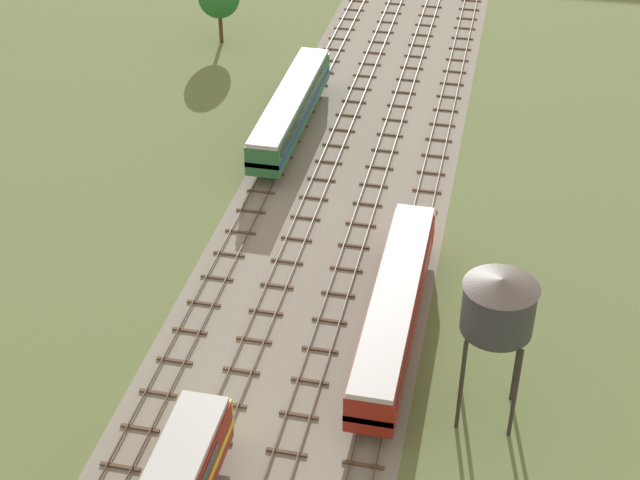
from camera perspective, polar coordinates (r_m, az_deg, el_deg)
The scene contains 9 objects.
ground_plane at distance 78.13m, azimuth 1.76°, elevation 3.70°, with size 480.00×480.00×0.00m, color #5B6B3D.
ballast_bed at distance 78.13m, azimuth 1.76°, elevation 3.70°, with size 17.27×176.00×0.01m, color gray.
track_far_left at distance 80.17m, azimuth -2.79°, elevation 4.65°, with size 2.40×126.00×0.29m.
track_left at distance 79.27m, azimuth 0.32°, elevation 4.32°, with size 2.40×126.00×0.29m.
track_centre_left at distance 78.60m, azimuth 3.48°, elevation 3.97°, with size 2.40×126.00×0.29m.
track_centre at distance 78.19m, azimuth 6.69°, elevation 3.60°, with size 2.40×126.00×0.29m.
diesel_railcar_centre_near at distance 60.16m, azimuth 4.59°, elevation -4.11°, with size 2.96×20.50×3.80m.
diesel_railcar_far_left_mid at distance 84.14m, azimuth -1.80°, elevation 8.11°, with size 2.96×20.50×3.80m.
water_tower at distance 52.12m, azimuth 10.89°, elevation -3.99°, with size 4.25×4.25×9.98m.
Camera 1 is at (11.83, -9.99, 40.11)m, focal length 52.28 mm.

